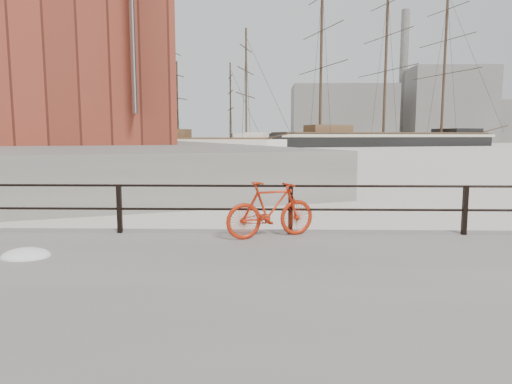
% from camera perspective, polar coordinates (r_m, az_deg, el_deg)
% --- Properties ---
extents(ground, '(400.00, 400.00, 0.00)m').
position_cam_1_polar(ground, '(10.37, 24.08, -6.59)').
color(ground, white).
rests_on(ground, ground).
extents(far_quay, '(78.44, 148.07, 1.80)m').
position_cam_1_polar(far_quay, '(88.93, -22.57, 5.61)').
color(far_quay, gray).
rests_on(far_quay, ground).
extents(guardrail, '(28.00, 0.10, 1.00)m').
position_cam_1_polar(guardrail, '(10.07, 24.65, -2.08)').
color(guardrail, black).
rests_on(guardrail, promenade).
extents(bicycle, '(1.79, 0.98, 1.11)m').
position_cam_1_polar(bicycle, '(8.91, 1.87, -2.19)').
color(bicycle, '#B5250C').
rests_on(bicycle, promenade).
extents(barque_black, '(70.70, 43.15, 37.53)m').
position_cam_1_polar(barque_black, '(104.04, 15.58, 5.53)').
color(barque_black, black).
rests_on(barque_black, ground).
extents(schooner_mid, '(31.95, 18.78, 21.44)m').
position_cam_1_polar(schooner_mid, '(82.38, -5.81, 5.41)').
color(schooner_mid, silver).
rests_on(schooner_mid, ground).
extents(schooner_left, '(23.14, 13.74, 16.73)m').
position_cam_1_polar(schooner_left, '(87.23, -6.41, 5.49)').
color(schooner_left, silver).
rests_on(schooner_left, ground).
extents(workboat_far, '(12.47, 8.79, 7.00)m').
position_cam_1_polar(workboat_far, '(55.19, -25.41, 3.96)').
color(workboat_far, black).
rests_on(workboat_far, ground).
extents(apartment_mustard, '(26.02, 22.15, 22.20)m').
position_cam_1_polar(apartment_mustard, '(57.07, -26.39, 17.02)').
color(apartment_mustard, gold).
rests_on(apartment_mustard, far_quay).
extents(apartment_cream, '(24.16, 21.40, 21.20)m').
position_cam_1_polar(apartment_cream, '(79.66, -24.69, 13.70)').
color(apartment_cream, beige).
rests_on(apartment_cream, far_quay).
extents(apartment_grey, '(26.02, 22.15, 23.20)m').
position_cam_1_polar(apartment_grey, '(101.59, -23.84, 12.73)').
color(apartment_grey, '#989893').
rests_on(apartment_grey, far_quay).
extents(apartment_brick, '(27.87, 22.90, 21.20)m').
position_cam_1_polar(apartment_brick, '(124.37, -23.23, 11.15)').
color(apartment_brick, brown).
rests_on(apartment_brick, far_quay).
extents(industrial_west, '(32.00, 18.00, 18.00)m').
position_cam_1_polar(industrial_west, '(151.35, 10.71, 9.48)').
color(industrial_west, gray).
rests_on(industrial_west, ground).
extents(industrial_mid, '(26.00, 20.00, 24.00)m').
position_cam_1_polar(industrial_mid, '(165.46, 22.68, 9.88)').
color(industrial_mid, gray).
rests_on(industrial_mid, ground).
extents(industrial_east, '(20.00, 16.00, 14.00)m').
position_cam_1_polar(industrial_east, '(179.20, 28.95, 7.69)').
color(industrial_east, gray).
rests_on(industrial_east, ground).
extents(smokestack, '(2.80, 2.80, 44.00)m').
position_cam_1_polar(smokestack, '(166.95, 17.93, 13.50)').
color(smokestack, gray).
rests_on(smokestack, ground).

